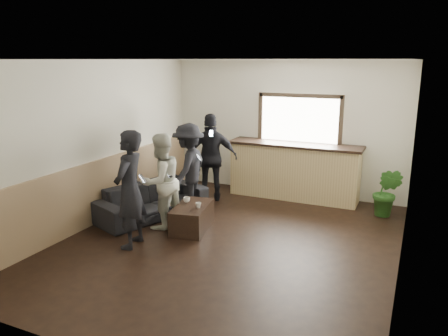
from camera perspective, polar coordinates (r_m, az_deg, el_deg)
The scene contains 12 objects.
ground at distance 6.97m, azimuth 0.52°, elevation -9.69°, with size 5.00×6.00×0.01m, color black.
room_shell at distance 6.85m, azimuth -5.10°, elevation 2.72°, with size 5.01×6.01×2.80m.
bar_counter at distance 9.09m, azimuth 9.18°, elevation 0.07°, with size 2.70×0.68×2.13m.
sofa at distance 8.10m, azimuth -9.34°, elevation -4.16°, with size 2.07×0.81×0.61m, color black.
coffee_table at distance 7.43m, azimuth -4.18°, elevation -6.44°, with size 0.53×0.95×0.42m, color black.
cup_a at distance 7.52m, azimuth -4.89°, elevation -4.15°, with size 0.11×0.11×0.09m, color silver.
cup_b at distance 7.23m, azimuth -3.36°, elevation -4.88°, with size 0.10×0.10×0.09m, color silver.
potted_plant at distance 8.46m, azimuth 20.53°, elevation -3.00°, with size 0.50×0.41×0.92m, color #2D6623.
person_a at distance 6.70m, azimuth -12.22°, elevation -2.78°, with size 0.54×0.72×1.80m.
person_b at distance 7.40m, azimuth -8.25°, elevation -1.72°, with size 0.83×0.94×1.63m.
person_c at distance 8.20m, azimuth -4.64°, elevation 0.06°, with size 0.72×1.13×1.67m.
person_d at distance 8.76m, azimuth -1.65°, elevation 1.35°, with size 1.12×0.83×1.77m.
Camera 1 is at (2.58, -5.84, 2.80)m, focal length 35.00 mm.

